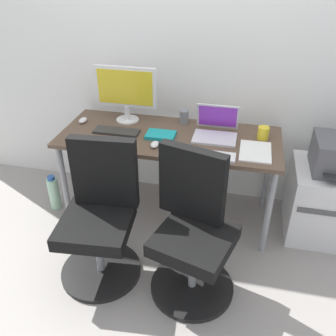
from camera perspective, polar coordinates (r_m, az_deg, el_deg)
name	(u,v)px	position (r m, az deg, el deg)	size (l,w,h in m)	color
ground_plane	(169,212)	(3.11, 0.20, -6.90)	(5.28, 5.28, 0.00)	gray
back_wall	(181,42)	(2.90, 2.10, 18.96)	(4.40, 0.04, 2.60)	white
desk	(169,143)	(2.75, 0.23, 3.84)	(1.62, 0.66, 0.72)	brown
office_chair_left	(100,218)	(2.42, -10.53, -7.68)	(0.54, 0.54, 0.94)	black
office_chair_right	(193,232)	(2.28, 3.88, -9.95)	(0.55, 0.55, 0.94)	black
side_cabinet	(328,202)	(3.00, 23.66, -4.87)	(0.57, 0.51, 0.56)	silver
water_bottle_on_floor	(54,193)	(3.23, -17.29, -3.68)	(0.09, 0.09, 0.31)	#A5D8B2
desktop_monitor	(126,90)	(2.88, -6.58, 11.89)	(0.48, 0.18, 0.43)	silver
open_laptop	(216,129)	(2.71, 7.45, 6.00)	(0.31, 0.29, 0.22)	silver
keyboard_by_monitor	(117,131)	(2.78, -7.99, 5.66)	(0.34, 0.12, 0.02)	#2D2D2D
keyboard_by_laptop	(210,156)	(2.45, 6.49, 1.94)	(0.34, 0.12, 0.02)	silver
mouse_by_monitor	(155,144)	(2.56, -2.08, 3.68)	(0.06, 0.10, 0.03)	silver
mouse_by_laptop	(83,120)	(3.00, -13.08, 7.23)	(0.06, 0.10, 0.03)	silver
coffee_mug	(263,133)	(2.73, 14.57, 5.29)	(0.08, 0.08, 0.09)	yellow
pen_cup	(184,117)	(2.89, 2.51, 7.94)	(0.07, 0.07, 0.10)	slate
notebook	(161,135)	(2.69, -1.15, 5.13)	(0.21, 0.15, 0.03)	teal
paper_pile	(255,152)	(2.56, 13.41, 2.49)	(0.21, 0.30, 0.01)	white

